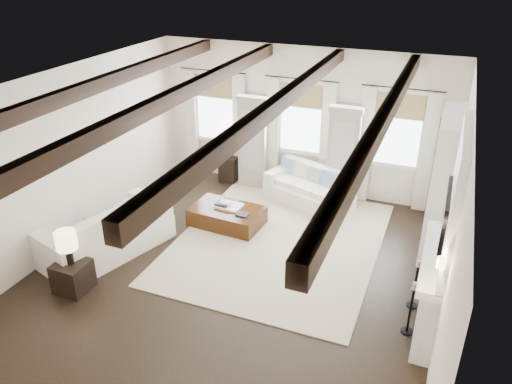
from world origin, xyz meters
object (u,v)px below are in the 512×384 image
at_px(ottoman, 227,216).
at_px(side_table_front, 73,276).
at_px(sofa_left, 109,234).
at_px(side_table_back, 230,168).
at_px(sofa_back, 310,189).

xyz_separation_m(ottoman, side_table_front, (-1.42, -2.84, 0.07)).
relative_size(sofa_left, side_table_back, 4.12).
distance_m(side_table_front, side_table_back, 4.81).
height_order(sofa_left, side_table_back, sofa_left).
bearing_deg(side_table_front, sofa_left, 95.11).
bearing_deg(side_table_back, sofa_back, -10.93).
distance_m(sofa_back, side_table_back, 2.13).
bearing_deg(ottoman, sofa_back, 54.22).
distance_m(sofa_back, ottoman, 1.99).
bearing_deg(side_table_front, sofa_back, 58.44).
relative_size(ottoman, side_table_back, 2.28).
bearing_deg(ottoman, side_table_front, -112.70).
bearing_deg(sofa_back, side_table_back, 169.07).
bearing_deg(sofa_back, ottoman, -129.61).
bearing_deg(side_table_back, sofa_left, -100.66).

